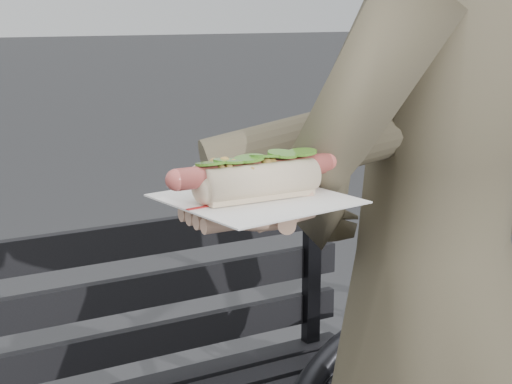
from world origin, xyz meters
TOP-DOWN VIEW (x-y plane):
  - person at (0.48, 0.17)m, footprint 0.75×0.60m
  - held_hotdog at (0.29, 0.13)m, footprint 0.62×0.31m

SIDE VIEW (x-z plane):
  - person at x=0.48m, z-range 0.00..1.80m
  - held_hotdog at x=0.29m, z-range 1.08..1.28m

